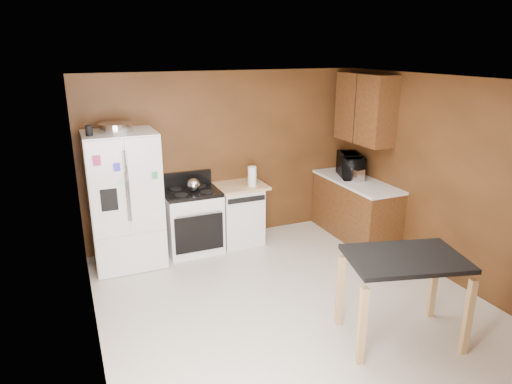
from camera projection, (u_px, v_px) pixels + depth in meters
floor at (294, 306)px, 5.19m from camera, size 4.50×4.50×0.00m
ceiling at (301, 81)px, 4.43m from camera, size 4.50×4.50×0.00m
wall_back at (226, 157)px, 6.79m from camera, size 4.20×0.00×4.20m
wall_front at (467, 310)px, 2.84m from camera, size 4.20×0.00×4.20m
wall_left at (87, 232)px, 4.03m from camera, size 0.00×4.50×4.50m
wall_right at (448, 180)px, 5.60m from camera, size 0.00×4.50×4.50m
roasting_pan at (115, 127)px, 5.72m from camera, size 0.42×0.42×0.11m
pen_cup at (89, 131)px, 5.43m from camera, size 0.08×0.08×0.12m
kettle at (193, 185)px, 6.31m from camera, size 0.18×0.18×0.18m
paper_towel at (252, 176)px, 6.57m from camera, size 0.13×0.13×0.29m
green_canister at (254, 178)px, 6.80m from camera, size 0.13×0.13×0.12m
toaster at (355, 175)px, 6.82m from camera, size 0.20×0.28×0.19m
microwave at (350, 166)px, 7.03m from camera, size 0.57×0.68×0.32m
refrigerator at (125, 200)px, 5.98m from camera, size 0.90×0.80×1.80m
gas_range at (192, 220)px, 6.50m from camera, size 0.76×0.68×1.10m
dishwasher at (239, 213)px, 6.79m from camera, size 0.78×0.63×0.89m
right_cabinets at (358, 179)px, 6.90m from camera, size 0.63×1.58×2.45m
island at (404, 270)px, 4.40m from camera, size 1.25×0.99×0.91m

